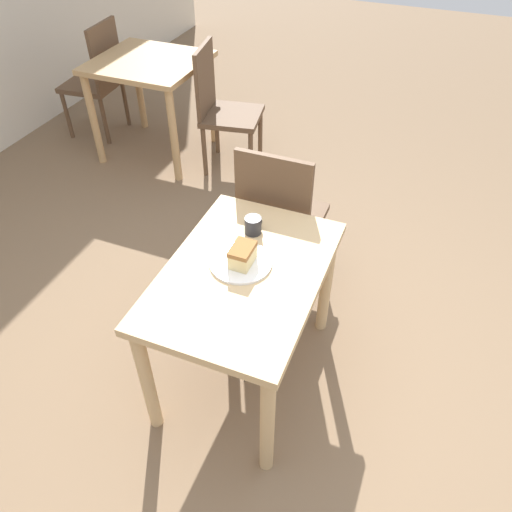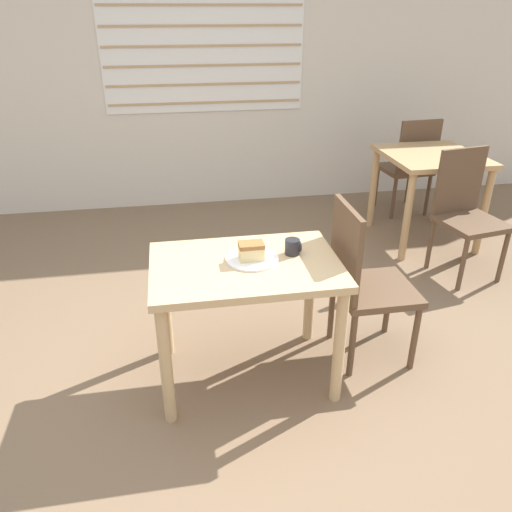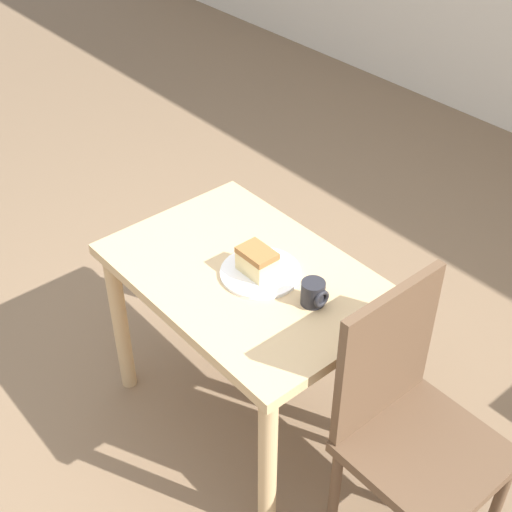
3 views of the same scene
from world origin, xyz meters
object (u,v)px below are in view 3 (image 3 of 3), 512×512
(dining_table_near, at_px, (247,298))
(chair_near_window, at_px, (409,422))
(cake_slice, at_px, (257,261))
(coffee_mug, at_px, (314,293))
(plate, at_px, (260,272))

(dining_table_near, bearing_deg, chair_near_window, 6.21)
(chair_near_window, bearing_deg, cake_slice, 94.89)
(chair_near_window, distance_m, cake_slice, 0.70)
(chair_near_window, bearing_deg, dining_table_near, 96.21)
(cake_slice, relative_size, coffee_mug, 1.50)
(plate, bearing_deg, coffee_mug, 7.96)
(chair_near_window, xyz_separation_m, cake_slice, (-0.64, -0.06, 0.26))
(dining_table_near, relative_size, plate, 3.53)
(dining_table_near, xyz_separation_m, coffee_mug, (0.26, 0.06, 0.16))
(dining_table_near, distance_m, plate, 0.13)
(chair_near_window, distance_m, coffee_mug, 0.48)
(dining_table_near, distance_m, chair_near_window, 0.69)
(chair_near_window, height_order, plate, chair_near_window)
(dining_table_near, bearing_deg, plate, 37.29)
(plate, relative_size, coffee_mug, 3.21)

